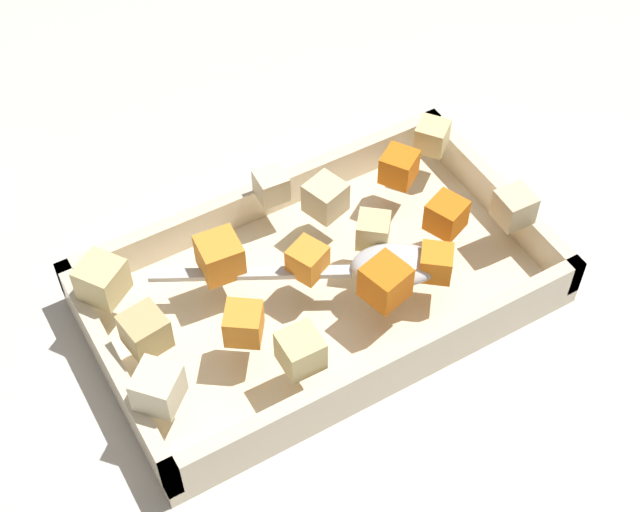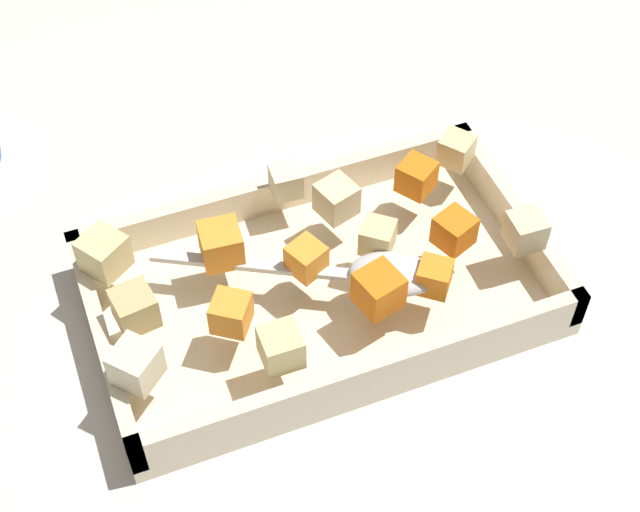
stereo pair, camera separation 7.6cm
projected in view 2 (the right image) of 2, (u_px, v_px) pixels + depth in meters
name	position (u px, v px, depth m)	size (l,w,h in m)	color
ground_plane	(299.00, 290.00, 0.81)	(4.00, 4.00, 0.00)	beige
baking_dish	(320.00, 290.00, 0.79)	(0.37, 0.22, 0.05)	beige
carrot_chunk_rim_edge	(379.00, 290.00, 0.73)	(0.03, 0.03, 0.03)	orange
carrot_chunk_far_right	(416.00, 177.00, 0.81)	(0.03, 0.03, 0.03)	orange
carrot_chunk_back_center	(221.00, 244.00, 0.76)	(0.03, 0.03, 0.03)	orange
carrot_chunk_corner_nw	(454.00, 231.00, 0.77)	(0.03, 0.03, 0.03)	orange
carrot_chunk_mid_left	(231.00, 313.00, 0.72)	(0.03, 0.03, 0.03)	orange
carrot_chunk_near_left	(434.00, 277.00, 0.74)	(0.03, 0.03, 0.03)	orange
carrot_chunk_under_handle	(308.00, 258.00, 0.75)	(0.03, 0.03, 0.03)	orange
potato_chunk_corner_se	(281.00, 347.00, 0.70)	(0.03, 0.03, 0.03)	#E0CC89
potato_chunk_mid_right	(136.00, 365.00, 0.69)	(0.03, 0.03, 0.03)	beige
potato_chunk_far_left	(525.00, 230.00, 0.77)	(0.03, 0.03, 0.03)	beige
potato_chunk_heap_side	(337.00, 199.00, 0.79)	(0.03, 0.03, 0.03)	beige
potato_chunk_corner_ne	(135.00, 308.00, 0.72)	(0.03, 0.03, 0.03)	tan
potato_chunk_heap_top	(456.00, 150.00, 0.83)	(0.03, 0.03, 0.03)	#E0CC89
potato_chunk_corner_sw	(378.00, 237.00, 0.77)	(0.03, 0.03, 0.03)	#E0CC89
potato_chunk_near_right	(104.00, 253.00, 0.75)	(0.03, 0.03, 0.03)	#E0CC89
potato_chunk_front_center	(286.00, 181.00, 0.81)	(0.03, 0.03, 0.03)	beige
serving_spoon	(376.00, 273.00, 0.75)	(0.22, 0.13, 0.02)	silver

